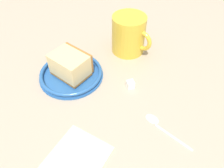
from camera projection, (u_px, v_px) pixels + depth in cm
name	position (u px, v px, depth cm)	size (l,w,h in cm)	color
ground_plane	(101.00, 80.00, 54.69)	(148.12, 148.12, 3.58)	tan
small_plate	(71.00, 74.00, 52.47)	(15.53, 15.53, 1.59)	#26599E
cake_slice	(70.00, 65.00, 50.62)	(9.55, 8.21, 5.56)	#9E662D
tea_mug	(129.00, 34.00, 56.51)	(11.58, 8.84, 10.11)	gold
teaspoon	(158.00, 123.00, 43.18)	(11.29, 2.76, 0.80)	silver
folded_napkin	(74.00, 162.00, 37.74)	(9.64, 12.16, 0.60)	beige
sugar_cube	(130.00, 84.00, 50.00)	(1.65, 1.65, 1.65)	white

